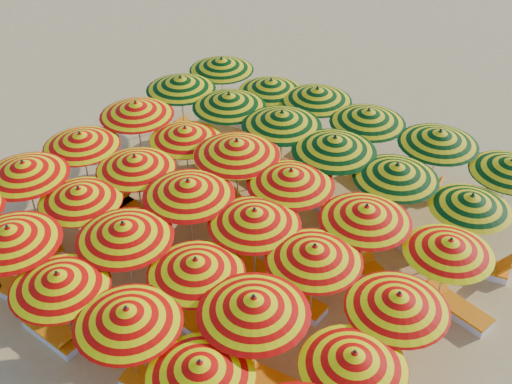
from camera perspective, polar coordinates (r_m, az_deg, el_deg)
ground at (r=18.11m, az=-0.98°, el=-4.80°), size 120.00×120.00×0.00m
umbrella_1 at (r=16.13m, az=-21.07°, el=-3.58°), size 3.09×3.09×2.53m
umbrella_2 at (r=14.79m, az=-17.16°, el=-7.52°), size 2.69×2.69×2.38m
umbrella_3 at (r=13.63m, az=-11.38°, el=-10.73°), size 3.01×3.01×2.43m
umbrella_4 at (r=12.75m, az=-4.99°, el=-15.38°), size 2.42×2.42×2.27m
umbrella_6 at (r=18.34m, az=-19.92°, el=1.95°), size 3.09×3.09×2.50m
umbrella_7 at (r=17.17m, az=-15.42°, el=-0.22°), size 2.23×2.23×2.34m
umbrella_8 at (r=15.52m, az=-11.67°, el=-3.39°), size 2.74×2.74×2.51m
umbrella_9 at (r=14.51m, az=-5.37°, el=-6.57°), size 2.94×2.94×2.39m
umbrella_10 at (r=13.42m, az=-0.20°, el=-10.02°), size 3.13×3.13×2.56m
umbrella_11 at (r=12.94m, az=8.69°, el=-14.51°), size 2.63×2.63×2.31m
umbrella_12 at (r=19.33m, az=-15.32°, el=4.53°), size 2.98×2.98×2.39m
umbrella_13 at (r=18.00m, az=-10.69°, el=2.59°), size 2.52×2.52×2.37m
umbrella_14 at (r=16.54m, az=-6.03°, el=0.36°), size 3.03×3.03×2.56m
umbrella_15 at (r=15.64m, az=-0.13°, el=-2.23°), size 2.52×2.52×2.47m
umbrella_16 at (r=14.78m, az=5.22°, el=-5.42°), size 2.99×2.99×2.43m
umbrella_17 at (r=14.01m, az=12.52°, el=-9.45°), size 2.83×2.83×2.40m
umbrella_18 at (r=20.38m, az=-10.61°, el=7.28°), size 3.04×3.04×2.47m
umbrella_19 at (r=19.15m, az=-6.30°, el=5.19°), size 2.26×2.26×2.32m
umbrella_20 at (r=17.92m, az=-1.72°, el=3.97°), size 3.01×3.01×2.62m
umbrella_21 at (r=16.92m, az=3.12°, el=1.32°), size 2.84×2.84×2.51m
umbrella_22 at (r=15.99m, az=9.75°, el=-1.87°), size 2.56×2.56×2.47m
umbrella_23 at (r=15.74m, az=16.84°, el=-4.65°), size 2.26×2.26×2.29m
umbrella_24 at (r=21.68m, az=-6.72°, el=9.60°), size 2.37×2.37×2.47m
umbrella_25 at (r=20.48m, az=-2.42°, el=8.16°), size 3.11×3.11×2.50m
umbrella_26 at (r=19.32m, az=2.31°, el=6.54°), size 3.23×3.23×2.59m
umbrella_27 at (r=18.25m, az=7.00°, el=4.26°), size 2.56×2.56×2.59m
umbrella_28 at (r=17.58m, az=12.39°, el=1.81°), size 2.45×2.45×2.48m
umbrella_29 at (r=17.31m, az=18.59°, el=-0.81°), size 2.17×2.17×2.27m
umbrella_30 at (r=22.95m, az=-3.09°, el=11.29°), size 2.30×2.30×2.42m
umbrella_31 at (r=21.68m, az=1.34°, el=9.45°), size 2.84×2.84×2.32m
umbrella_32 at (r=21.00m, az=5.45°, el=8.64°), size 2.37×2.37×2.44m
umbrella_33 at (r=19.90m, az=9.95°, el=6.65°), size 3.02×3.02×2.49m
umbrella_34 at (r=19.31m, az=15.98°, el=4.68°), size 2.94×2.94×2.49m
umbrella_35 at (r=18.90m, az=21.74°, el=2.16°), size 2.86×2.86×2.36m
lounger_1 at (r=17.79m, az=-20.68°, el=-8.10°), size 1.81×0.88×0.69m
lounger_2 at (r=16.41m, az=-17.47°, el=-11.88°), size 1.73×0.58×0.69m
lounger_5 at (r=19.01m, az=-18.23°, el=-4.08°), size 1.83×1.12×0.69m
lounger_6 at (r=15.67m, az=-3.69°, el=-12.64°), size 1.74×0.59×0.69m
lounger_7 at (r=14.81m, az=1.24°, el=-16.59°), size 1.81×0.86×0.69m
lounger_8 at (r=20.12m, az=-12.87°, el=-0.41°), size 1.74×0.60×0.69m
lounger_9 at (r=19.48m, az=-10.94°, el=-1.52°), size 1.75×0.62×0.69m
lounger_10 at (r=17.36m, az=-1.37°, el=-6.38°), size 1.80×0.83×0.69m
lounger_11 at (r=16.45m, az=3.24°, el=-9.52°), size 1.73×0.59×0.69m
lounger_12 at (r=20.98m, az=-9.55°, el=1.82°), size 1.83×1.05×0.69m
lounger_13 at (r=19.05m, az=-0.05°, el=-1.71°), size 1.83×1.07×0.69m
lounger_14 at (r=17.26m, az=10.75°, el=-7.52°), size 1.82×1.18×0.69m
lounger_15 at (r=16.99m, az=17.44°, el=-9.79°), size 1.81×0.90×0.69m
lounger_16 at (r=22.46m, az=-5.17°, el=4.81°), size 1.73×0.59×0.69m
lounger_17 at (r=21.13m, az=-1.61°, el=2.67°), size 1.78×0.76×0.69m
lounger_18 at (r=20.68m, az=0.59°, el=1.81°), size 1.80×0.83×0.69m
lounger_19 at (r=19.19m, az=7.59°, el=-1.76°), size 1.77×0.71×0.69m
lounger_20 at (r=18.56m, az=13.04°, el=-4.12°), size 1.82×1.19×0.69m
lounger_21 at (r=18.28m, az=19.09°, el=-6.21°), size 1.82×0.97×0.69m
lounger_22 at (r=23.49m, az=-1.92°, el=6.51°), size 1.81×0.87×0.69m
lounger_23 at (r=21.69m, az=6.34°, el=3.43°), size 1.74×0.60×0.69m
lounger_24 at (r=20.67m, az=10.59°, el=1.08°), size 1.83×1.07×0.69m
lounger_25 at (r=20.56m, az=13.76°, el=0.35°), size 1.81×0.91×0.69m
beachgoer_a at (r=18.89m, az=-7.84°, el=-0.13°), size 0.67×0.65×1.55m
beachgoer_b at (r=19.03m, az=-7.73°, el=0.23°), size 0.83×0.69×1.56m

